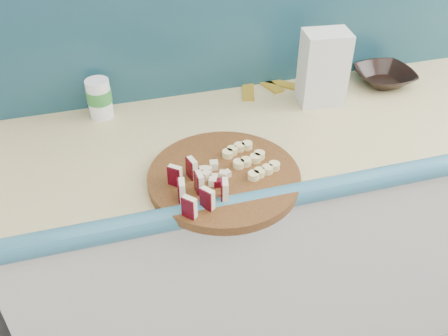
% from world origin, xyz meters
% --- Properties ---
extents(kitchen_counter, '(2.20, 0.63, 0.91)m').
position_xyz_m(kitchen_counter, '(0.10, 1.50, 0.46)').
color(kitchen_counter, silver).
rests_on(kitchen_counter, ground).
extents(backsplash, '(2.20, 0.02, 0.50)m').
position_xyz_m(backsplash, '(0.10, 1.79, 1.16)').
color(backsplash, teal).
rests_on(backsplash, kitchen_counter).
extents(cutting_board, '(0.51, 0.51, 0.02)m').
position_xyz_m(cutting_board, '(-0.40, 1.30, 0.92)').
color(cutting_board, '#42230E').
rests_on(cutting_board, kitchen_counter).
extents(apple_wedges, '(0.13, 0.18, 0.05)m').
position_xyz_m(apple_wedges, '(-0.49, 1.24, 0.96)').
color(apple_wedges, '#F1EBC1').
rests_on(apple_wedges, cutting_board).
extents(apple_chunks, '(0.06, 0.07, 0.02)m').
position_xyz_m(apple_chunks, '(-0.42, 1.29, 0.94)').
color(apple_chunks, '#FAEBC8').
rests_on(apple_chunks, cutting_board).
extents(banana_slices, '(0.14, 0.17, 0.02)m').
position_xyz_m(banana_slices, '(-0.32, 1.33, 0.94)').
color(banana_slices, '#F0E093').
rests_on(banana_slices, cutting_board).
extents(brown_bowl, '(0.20, 0.20, 0.05)m').
position_xyz_m(brown_bowl, '(0.28, 1.67, 0.93)').
color(brown_bowl, black).
rests_on(brown_bowl, kitchen_counter).
extents(flour_bag, '(0.15, 0.11, 0.24)m').
position_xyz_m(flour_bag, '(0.01, 1.61, 1.03)').
color(flour_bag, silver).
rests_on(flour_bag, kitchen_counter).
extents(canister, '(0.08, 0.08, 0.12)m').
position_xyz_m(canister, '(-0.68, 1.72, 0.97)').
color(canister, white).
rests_on(canister, kitchen_counter).
extents(banana_peel, '(0.25, 0.20, 0.01)m').
position_xyz_m(banana_peel, '(-0.12, 1.76, 0.91)').
color(banana_peel, gold).
rests_on(banana_peel, kitchen_counter).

